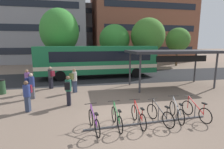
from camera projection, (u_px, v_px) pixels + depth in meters
The scene contains 25 objects.
ground at pixel (126, 121), 7.70m from camera, with size 200.00×200.00×0.00m, color #7A6656.
bus_lane_asphalt at pixel (98, 77), 17.84m from camera, with size 80.00×7.20×0.01m, color #232326.
city_bus at pixel (97, 60), 17.51m from camera, with size 12.09×2.91×3.20m.
bike_rack at pixel (148, 121), 7.46m from camera, with size 5.66×0.31×0.70m.
parked_bicycle_purple_0 at pixel (94, 122), 6.77m from camera, with size 0.52×1.71×0.99m.
parked_bicycle_green_1 at pixel (117, 119), 7.07m from camera, with size 0.52×1.72×0.99m.
parked_bicycle_red_2 at pixel (138, 116), 7.27m from camera, with size 0.52×1.72×0.99m.
parked_bicycle_black_3 at pixel (160, 115), 7.43m from camera, with size 0.63×1.67×0.99m.
parked_bicycle_silver_4 at pixel (176, 112), 7.77m from camera, with size 0.52×1.70×0.99m.
parked_bicycle_red_5 at pixel (196, 111), 7.87m from camera, with size 0.52×1.71×0.99m.
transit_shelter at pixel (172, 53), 13.43m from camera, with size 6.98×3.20×2.93m.
commuter_maroon_pack_0 at pixel (51, 76), 13.14m from camera, with size 0.60×0.57×1.72m.
commuter_navy_pack_1 at pixel (31, 84), 10.69m from camera, with size 0.53×0.36×1.63m.
commuter_olive_pack_3 at pixel (74, 79), 12.06m from camera, with size 0.60×0.57×1.71m.
commuter_black_pack_4 at pixel (28, 80), 11.70m from camera, with size 0.56×0.39×1.72m.
commuter_black_pack_5 at pixel (68, 89), 9.47m from camera, with size 0.38×0.55×1.70m.
commuter_maroon_pack_6 at pixel (27, 94), 8.66m from camera, with size 0.40×0.57×1.62m.
trash_bin at pixel (1, 87), 11.77m from camera, with size 0.55×0.55×1.03m.
street_tree_0 at pixel (60, 31), 19.59m from camera, with size 4.39×4.39×7.41m.
street_tree_1 at pixel (114, 40), 22.59m from camera, with size 4.02×4.02×5.98m.
street_tree_2 at pixel (148, 36), 22.14m from camera, with size 4.38×4.38×6.74m.
street_tree_3 at pixel (178, 40), 26.53m from camera, with size 3.67×3.67×5.89m.
building_left_wing at pixel (38, 22), 32.62m from camera, with size 17.79×11.01×15.03m.
building_right_wing at pixel (139, 4), 36.44m from camera, with size 19.66×13.61×23.53m.
building_centre_block at pixel (83, 33), 44.38m from camera, with size 18.10×13.38×12.25m.
Camera 1 is at (-2.06, -6.93, 3.44)m, focal length 27.36 mm.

